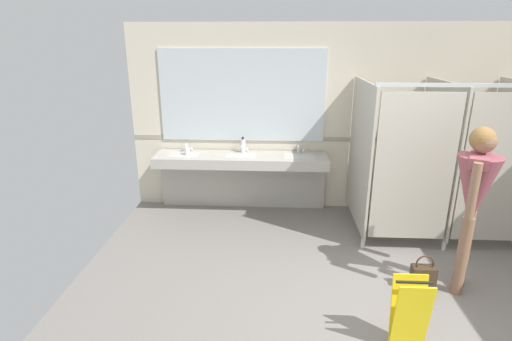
{
  "coord_description": "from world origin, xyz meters",
  "views": [
    {
      "loc": [
        -0.99,
        -3.05,
        2.43
      ],
      "look_at": [
        -1.23,
        1.33,
        0.98
      ],
      "focal_mm": 28.06,
      "sensor_mm": 36.0,
      "label": 1
    }
  ],
  "objects_px": {
    "person_standing": "(474,191)",
    "handbag": "(423,277)",
    "paper_cup": "(187,151)",
    "soap_dispenser": "(243,146)",
    "wet_floor_sign": "(410,314)"
  },
  "relations": [
    {
      "from": "person_standing",
      "to": "handbag",
      "type": "distance_m",
      "value": 1.0
    },
    {
      "from": "person_standing",
      "to": "paper_cup",
      "type": "xyz_separation_m",
      "value": [
        -3.14,
        1.74,
        -0.15
      ]
    },
    {
      "from": "person_standing",
      "to": "soap_dispenser",
      "type": "xyz_separation_m",
      "value": [
        -2.36,
        1.94,
        -0.1
      ]
    },
    {
      "from": "person_standing",
      "to": "handbag",
      "type": "bearing_deg",
      "value": -173.7
    },
    {
      "from": "handbag",
      "to": "wet_floor_sign",
      "type": "xyz_separation_m",
      "value": [
        -0.41,
        -0.84,
        0.19
      ]
    },
    {
      "from": "paper_cup",
      "to": "soap_dispenser",
      "type": "bearing_deg",
      "value": 14.08
    },
    {
      "from": "person_standing",
      "to": "wet_floor_sign",
      "type": "relative_size",
      "value": 2.61
    },
    {
      "from": "soap_dispenser",
      "to": "wet_floor_sign",
      "type": "height_order",
      "value": "soap_dispenser"
    },
    {
      "from": "soap_dispenser",
      "to": "paper_cup",
      "type": "bearing_deg",
      "value": -165.92
    },
    {
      "from": "person_standing",
      "to": "handbag",
      "type": "xyz_separation_m",
      "value": [
        -0.37,
        -0.04,
        -0.93
      ]
    },
    {
      "from": "handbag",
      "to": "paper_cup",
      "type": "distance_m",
      "value": 3.38
    },
    {
      "from": "handbag",
      "to": "soap_dispenser",
      "type": "bearing_deg",
      "value": 135.2
    },
    {
      "from": "person_standing",
      "to": "soap_dispenser",
      "type": "bearing_deg",
      "value": 140.66
    },
    {
      "from": "person_standing",
      "to": "paper_cup",
      "type": "height_order",
      "value": "person_standing"
    },
    {
      "from": "handbag",
      "to": "soap_dispenser",
      "type": "relative_size",
      "value": 1.72
    }
  ]
}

